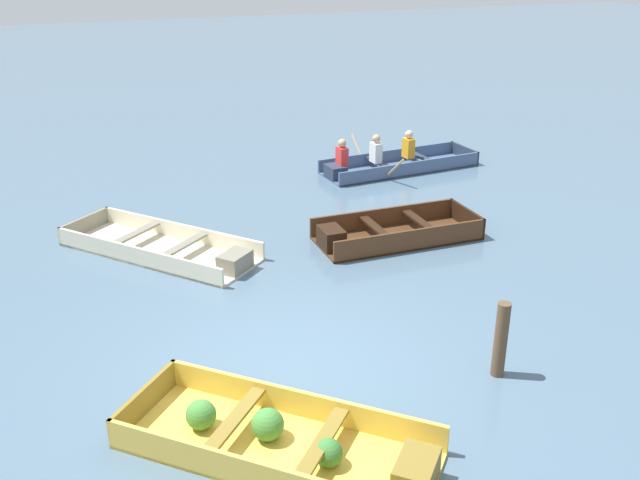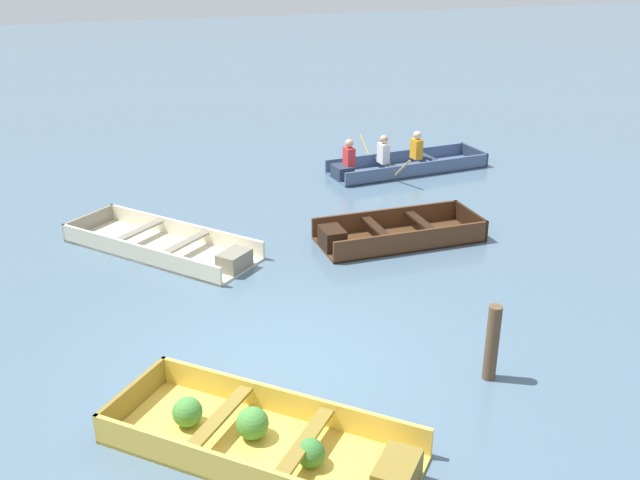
% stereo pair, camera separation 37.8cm
% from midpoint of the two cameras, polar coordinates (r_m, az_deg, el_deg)
% --- Properties ---
extents(ground_plane, '(80.00, 80.00, 0.00)m').
position_cam_midpoint_polar(ground_plane, '(8.89, -2.28, -10.48)').
color(ground_plane, slate).
extents(dinghy_yellow_foreground, '(3.26, 3.14, 0.39)m').
position_cam_midpoint_polar(dinghy_yellow_foreground, '(7.62, -2.73, -15.78)').
color(dinghy_yellow_foreground, '#E5BC47').
rests_on(dinghy_yellow_foreground, ground).
extents(skiff_cream_near_moored, '(3.14, 3.39, 0.32)m').
position_cam_midpoint_polar(skiff_cream_near_moored, '(12.20, -11.21, -0.52)').
color(skiff_cream_near_moored, beige).
rests_on(skiff_cream_near_moored, ground).
extents(skiff_dark_varnish_mid_moored, '(2.84, 1.15, 0.39)m').
position_cam_midpoint_polar(skiff_dark_varnish_mid_moored, '(12.47, 6.60, 0.46)').
color(skiff_dark_varnish_mid_moored, '#4C2D19').
rests_on(skiff_dark_varnish_mid_moored, ground).
extents(rowboat_slate_blue_with_crew, '(3.70, 2.30, 0.89)m').
position_cam_midpoint_polar(rowboat_slate_blue_with_crew, '(16.21, 6.95, 6.08)').
color(rowboat_slate_blue_with_crew, '#475B7F').
rests_on(rowboat_slate_blue_with_crew, ground).
extents(mooring_post, '(0.16, 0.16, 0.98)m').
position_cam_midpoint_polar(mooring_post, '(8.79, 14.82, -7.98)').
color(mooring_post, brown).
rests_on(mooring_post, ground).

